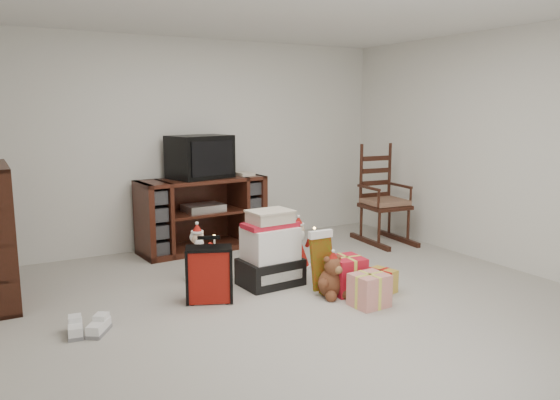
# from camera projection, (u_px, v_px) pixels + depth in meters

# --- Properties ---
(room) EXTENTS (5.01, 5.01, 2.51)m
(room) POSITION_uv_depth(u_px,v_px,m) (305.00, 161.00, 4.50)
(room) COLOR beige
(room) RESTS_ON ground
(tv_stand) EXTENTS (1.55, 0.66, 0.86)m
(tv_stand) POSITION_uv_depth(u_px,v_px,m) (202.00, 214.00, 6.49)
(tv_stand) COLOR #401812
(tv_stand) RESTS_ON floor
(rocking_chair) EXTENTS (0.58, 0.89, 1.28)m
(rocking_chair) POSITION_uv_depth(u_px,v_px,m) (382.00, 207.00, 6.88)
(rocking_chair) COLOR #34150E
(rocking_chair) RESTS_ON floor
(gift_pile) EXTENTS (0.59, 0.45, 0.71)m
(gift_pile) POSITION_uv_depth(u_px,v_px,m) (270.00, 253.00, 5.21)
(gift_pile) COLOR black
(gift_pile) RESTS_ON floor
(red_suitcase) EXTENTS (0.43, 0.33, 0.58)m
(red_suitcase) POSITION_uv_depth(u_px,v_px,m) (209.00, 274.00, 4.76)
(red_suitcase) COLOR maroon
(red_suitcase) RESTS_ON floor
(stocking) EXTENTS (0.28, 0.12, 0.59)m
(stocking) POSITION_uv_depth(u_px,v_px,m) (322.00, 262.00, 4.98)
(stocking) COLOR #0C6F0C
(stocking) RESTS_ON floor
(teddy_bear) EXTENTS (0.25, 0.22, 0.37)m
(teddy_bear) POSITION_uv_depth(u_px,v_px,m) (332.00, 279.00, 4.90)
(teddy_bear) COLOR brown
(teddy_bear) RESTS_ON floor
(santa_figurine) EXTENTS (0.27, 0.26, 0.56)m
(santa_figurine) POSITION_uv_depth(u_px,v_px,m) (298.00, 248.00, 5.76)
(santa_figurine) COLOR maroon
(santa_figurine) RESTS_ON floor
(mrs_claus_figurine) EXTENTS (0.28, 0.26, 0.57)m
(mrs_claus_figurine) POSITION_uv_depth(u_px,v_px,m) (198.00, 258.00, 5.38)
(mrs_claus_figurine) COLOR maroon
(mrs_claus_figurine) RESTS_ON floor
(sneaker_pair) EXTENTS (0.36, 0.28, 0.09)m
(sneaker_pair) POSITION_uv_depth(u_px,v_px,m) (87.00, 328.00, 4.11)
(sneaker_pair) COLOR white
(sneaker_pair) RESTS_ON floor
(gift_cluster) EXTENTS (0.59, 0.90, 0.27)m
(gift_cluster) POSITION_uv_depth(u_px,v_px,m) (359.00, 278.00, 5.01)
(gift_cluster) COLOR red
(gift_cluster) RESTS_ON floor
(crt_television) EXTENTS (0.78, 0.65, 0.50)m
(crt_television) POSITION_uv_depth(u_px,v_px,m) (200.00, 157.00, 6.40)
(crt_television) COLOR black
(crt_television) RESTS_ON tv_stand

